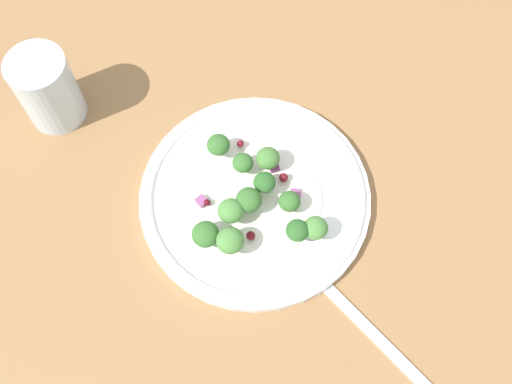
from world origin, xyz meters
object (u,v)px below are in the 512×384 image
(broccoli_floret_0, at_px, (243,163))
(water_glass, at_px, (47,89))
(broccoli_floret_1, at_px, (268,158))
(broccoli_floret_2, at_px, (265,183))
(plate, at_px, (256,199))
(fork, at_px, (359,319))

(broccoli_floret_0, bearing_deg, water_glass, -88.87)
(broccoli_floret_0, xyz_separation_m, broccoli_floret_1, (-0.01, 0.02, 0.00))
(water_glass, bearing_deg, broccoli_floret_2, 87.90)
(broccoli_floret_0, relative_size, water_glass, 0.25)
(plate, relative_size, broccoli_floret_0, 10.86)
(broccoli_floret_1, bearing_deg, plate, 3.17)
(broccoli_floret_1, bearing_deg, water_glass, -85.93)
(plate, xyz_separation_m, broccoli_floret_2, (-0.01, 0.01, 0.02))
(broccoli_floret_0, relative_size, broccoli_floret_2, 0.96)
(broccoli_floret_2, xyz_separation_m, fork, (0.09, 0.14, -0.03))
(broccoli_floret_1, xyz_separation_m, fork, (0.12, 0.15, -0.03))
(fork, bearing_deg, broccoli_floret_0, -121.88)
(plate, relative_size, broccoli_floret_2, 10.46)
(plate, distance_m, broccoli_floret_1, 0.05)
(broccoli_floret_2, bearing_deg, water_glass, -92.10)
(plate, height_order, fork, plate)
(broccoli_floret_2, xyz_separation_m, water_glass, (-0.01, -0.26, 0.01))
(broccoli_floret_2, distance_m, water_glass, 0.26)
(plate, distance_m, broccoli_floret_0, 0.04)
(plate, bearing_deg, broccoli_floret_0, -134.70)
(water_glass, bearing_deg, broccoli_floret_1, 94.07)
(plate, bearing_deg, fork, 60.88)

